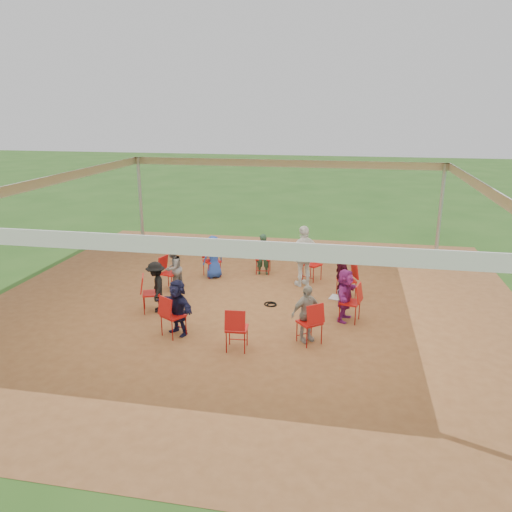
% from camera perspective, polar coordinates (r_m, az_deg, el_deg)
% --- Properties ---
extents(ground, '(80.00, 80.00, 0.00)m').
position_cam_1_polar(ground, '(12.29, -0.40, -5.50)').
color(ground, '#275019').
rests_on(ground, ground).
extents(dirt_patch, '(13.00, 13.00, 0.00)m').
position_cam_1_polar(dirt_patch, '(12.29, -0.40, -5.48)').
color(dirt_patch, brown).
rests_on(dirt_patch, ground).
extents(tent, '(10.33, 10.33, 3.00)m').
position_cam_1_polar(tent, '(11.61, -0.42, 5.41)').
color(tent, '#B2B2B7').
rests_on(tent, ground).
extents(chair_0, '(0.53, 0.51, 0.90)m').
position_cam_1_polar(chair_0, '(11.37, 10.68, -5.24)').
color(chair_0, red).
rests_on(chair_0, ground).
extents(chair_1, '(0.57, 0.55, 0.90)m').
position_cam_1_polar(chair_1, '(12.76, 10.31, -2.77)').
color(chair_1, red).
rests_on(chair_1, ground).
extents(chair_2, '(0.59, 0.60, 0.90)m').
position_cam_1_polar(chair_2, '(13.88, 6.45, -1.01)').
color(chair_2, red).
rests_on(chair_2, ground).
extents(chair_3, '(0.45, 0.47, 0.90)m').
position_cam_1_polar(chair_3, '(14.40, 0.83, -0.26)').
color(chair_3, red).
rests_on(chair_3, ground).
extents(chair_4, '(0.60, 0.61, 0.90)m').
position_cam_1_polar(chair_4, '(14.18, -5.07, -0.59)').
color(chair_4, red).
rests_on(chair_4, ground).
extents(chair_5, '(0.53, 0.51, 0.90)m').
position_cam_1_polar(chair_5, '(13.28, -9.84, -1.97)').
color(chair_5, red).
rests_on(chair_5, ground).
extents(chair_6, '(0.57, 0.55, 0.90)m').
position_cam_1_polar(chair_6, '(11.95, -11.87, -4.22)').
color(chair_6, red).
rests_on(chair_6, ground).
extents(chair_7, '(0.59, 0.60, 0.90)m').
position_cam_1_polar(chair_7, '(10.63, -9.43, -6.76)').
color(chair_7, red).
rests_on(chair_7, ground).
extents(chair_8, '(0.45, 0.47, 0.90)m').
position_cam_1_polar(chair_8, '(9.92, -2.22, -8.29)').
color(chair_8, red).
rests_on(chair_8, ground).
extents(chair_9, '(0.60, 0.61, 0.90)m').
position_cam_1_polar(chair_9, '(10.23, 6.13, -7.58)').
color(chair_9, red).
rests_on(chair_9, ground).
extents(person_seated_0, '(0.68, 1.19, 1.21)m').
position_cam_1_polar(person_seated_0, '(11.34, 10.14, -4.41)').
color(person_seated_0, '#942680').
rests_on(person_seated_0, ground).
extents(person_seated_1, '(0.60, 0.79, 1.21)m').
position_cam_1_polar(person_seated_1, '(12.67, 9.84, -2.13)').
color(person_seated_1, '#3B0A19').
rests_on(person_seated_1, ground).
extents(person_seated_2, '(0.46, 0.32, 1.21)m').
position_cam_1_polar(person_seated_2, '(14.24, 0.78, 0.21)').
color(person_seated_2, '#244430').
rests_on(person_seated_2, ground).
extents(person_seated_3, '(0.66, 0.63, 1.21)m').
position_cam_1_polar(person_seated_3, '(14.03, -4.88, -0.10)').
color(person_seated_3, '#2242A3').
rests_on(person_seated_3, ground).
extents(person_seated_4, '(0.47, 0.65, 1.21)m').
position_cam_1_polar(person_seated_4, '(13.17, -9.44, -1.39)').
color(person_seated_4, slate).
rests_on(person_seated_4, ground).
extents(person_seated_5, '(0.65, 0.87, 1.21)m').
position_cam_1_polar(person_seated_5, '(11.89, -11.33, -3.47)').
color(person_seated_5, black).
rests_on(person_seated_5, ground).
extents(person_seated_6, '(1.17, 0.95, 1.21)m').
position_cam_1_polar(person_seated_6, '(10.64, -8.96, -5.79)').
color(person_seated_6, '#171839').
rests_on(person_seated_6, ground).
extents(person_seated_7, '(0.77, 0.73, 1.21)m').
position_cam_1_polar(person_seated_7, '(10.26, 5.77, -6.54)').
color(person_seated_7, '#A39D91').
rests_on(person_seated_7, ground).
extents(standing_person, '(1.08, 0.97, 1.65)m').
position_cam_1_polar(standing_person, '(13.33, 5.52, -0.00)').
color(standing_person, white).
rests_on(standing_person, ground).
extents(cable_coil, '(0.38, 0.38, 0.03)m').
position_cam_1_polar(cable_coil, '(12.22, 1.71, -5.54)').
color(cable_coil, black).
rests_on(cable_coil, ground).
extents(laptop, '(0.34, 0.39, 0.23)m').
position_cam_1_polar(laptop, '(11.39, 9.36, -4.44)').
color(laptop, '#B7B7BC').
rests_on(laptop, ground).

